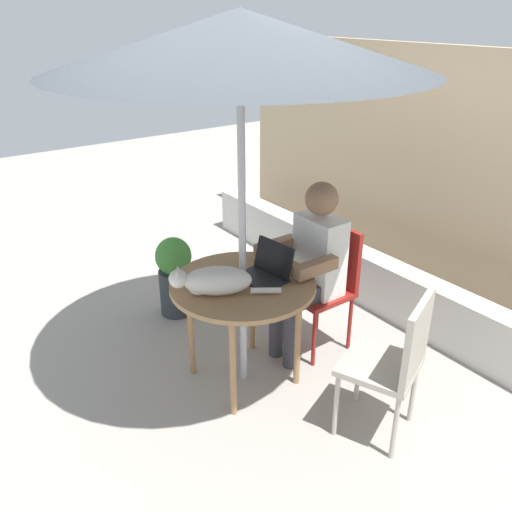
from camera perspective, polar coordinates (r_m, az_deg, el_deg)
ground_plane at (r=3.64m, az=-1.30°, el=-12.88°), size 14.00×14.00×0.00m
fence_back at (r=4.55m, az=20.60°, el=7.68°), size 5.13×0.08×1.99m
planter_wall_low at (r=4.36m, az=14.21°, el=-3.43°), size 4.61×0.20×0.43m
patio_table at (r=3.28m, az=-1.41°, el=-3.92°), size 0.90×0.90×0.72m
patio_umbrella at (r=2.87m, az=-1.74°, el=22.08°), size 2.03×2.03×2.25m
chair_occupied at (r=3.74m, az=7.67°, el=-2.29°), size 0.40×0.40×0.90m
chair_empty at (r=3.01m, az=14.84°, el=-10.46°), size 0.52×0.52×0.90m
person_seated at (r=3.57m, az=5.97°, el=-0.59°), size 0.48×0.48×1.24m
laptop at (r=3.28m, az=1.27°, el=-1.28°), size 0.33×0.28×0.21m
cat at (r=3.09m, az=-4.62°, el=-2.71°), size 0.42×0.56×0.17m
potted_plant_near_fence at (r=4.22m, az=-8.74°, el=-1.98°), size 0.28×0.28×0.65m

